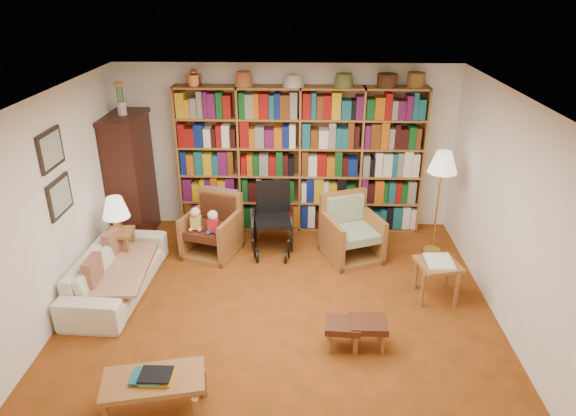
{
  "coord_description": "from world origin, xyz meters",
  "views": [
    {
      "loc": [
        0.24,
        -4.92,
        3.6
      ],
      "look_at": [
        0.08,
        0.6,
        1.11
      ],
      "focal_mm": 32.0,
      "sensor_mm": 36.0,
      "label": 1
    }
  ],
  "objects_px": {
    "side_table_lamp": "(121,243)",
    "footstool_b": "(368,326)",
    "armchair_leather": "(212,228)",
    "coffee_table": "(154,382)",
    "floor_lamp": "(443,166)",
    "side_table_papers": "(437,268)",
    "footstool_a": "(343,327)",
    "sofa": "(117,271)",
    "wheelchair": "(273,220)",
    "armchair_sage": "(352,233)"
  },
  "relations": [
    {
      "from": "armchair_sage",
      "to": "footstool_a",
      "type": "height_order",
      "value": "armchair_sage"
    },
    {
      "from": "coffee_table",
      "to": "side_table_lamp",
      "type": "bearing_deg",
      "value": 114.18
    },
    {
      "from": "armchair_leather",
      "to": "footstool_a",
      "type": "xyz_separation_m",
      "value": [
        1.71,
        -2.07,
        -0.1
      ]
    },
    {
      "from": "side_table_lamp",
      "to": "floor_lamp",
      "type": "relative_size",
      "value": 0.38
    },
    {
      "from": "armchair_leather",
      "to": "armchair_sage",
      "type": "height_order",
      "value": "armchair_sage"
    },
    {
      "from": "side_table_lamp",
      "to": "wheelchair",
      "type": "xyz_separation_m",
      "value": [
        1.98,
        0.64,
        0.05
      ]
    },
    {
      "from": "sofa",
      "to": "coffee_table",
      "type": "relative_size",
      "value": 1.92
    },
    {
      "from": "armchair_leather",
      "to": "side_table_lamp",
      "type": "bearing_deg",
      "value": -153.77
    },
    {
      "from": "floor_lamp",
      "to": "side_table_papers",
      "type": "bearing_deg",
      "value": -101.47
    },
    {
      "from": "armchair_leather",
      "to": "wheelchair",
      "type": "bearing_deg",
      "value": 5.94
    },
    {
      "from": "floor_lamp",
      "to": "footstool_a",
      "type": "distance_m",
      "value": 2.77
    },
    {
      "from": "sofa",
      "to": "footstool_b",
      "type": "xyz_separation_m",
      "value": [
        3.0,
        -0.99,
        -0.01
      ]
    },
    {
      "from": "side_table_papers",
      "to": "footstool_a",
      "type": "xyz_separation_m",
      "value": [
        -1.19,
        -0.96,
        -0.16
      ]
    },
    {
      "from": "sofa",
      "to": "side_table_papers",
      "type": "xyz_separation_m",
      "value": [
        3.92,
        -0.05,
        0.14
      ]
    },
    {
      "from": "sofa",
      "to": "side_table_papers",
      "type": "height_order",
      "value": "sofa"
    },
    {
      "from": "side_table_lamp",
      "to": "coffee_table",
      "type": "distance_m",
      "value": 2.67
    },
    {
      "from": "footstool_a",
      "to": "wheelchair",
      "type": "bearing_deg",
      "value": 111.66
    },
    {
      "from": "sofa",
      "to": "footstool_a",
      "type": "bearing_deg",
      "value": -107.39
    },
    {
      "from": "armchair_sage",
      "to": "side_table_papers",
      "type": "height_order",
      "value": "armchair_sage"
    },
    {
      "from": "armchair_sage",
      "to": "side_table_lamp",
      "type": "bearing_deg",
      "value": -170.68
    },
    {
      "from": "floor_lamp",
      "to": "wheelchair",
      "type": "bearing_deg",
      "value": 179.34
    },
    {
      "from": "footstool_a",
      "to": "footstool_b",
      "type": "xyz_separation_m",
      "value": [
        0.27,
        0.02,
        0.01
      ]
    },
    {
      "from": "side_table_papers",
      "to": "footstool_b",
      "type": "bearing_deg",
      "value": -134.31
    },
    {
      "from": "sofa",
      "to": "coffee_table",
      "type": "xyz_separation_m",
      "value": [
        0.99,
        -1.92,
        0.04
      ]
    },
    {
      "from": "side_table_lamp",
      "to": "footstool_a",
      "type": "xyz_separation_m",
      "value": [
        2.83,
        -1.51,
        -0.14
      ]
    },
    {
      "from": "armchair_leather",
      "to": "sofa",
      "type": "bearing_deg",
      "value": -133.99
    },
    {
      "from": "armchair_leather",
      "to": "wheelchair",
      "type": "relative_size",
      "value": 0.9
    },
    {
      "from": "footstool_b",
      "to": "armchair_leather",
      "type": "bearing_deg",
      "value": 133.96
    },
    {
      "from": "side_table_lamp",
      "to": "footstool_a",
      "type": "bearing_deg",
      "value": -28.11
    },
    {
      "from": "side_table_papers",
      "to": "footstool_b",
      "type": "distance_m",
      "value": 1.33
    },
    {
      "from": "side_table_lamp",
      "to": "footstool_b",
      "type": "relative_size",
      "value": 1.47
    },
    {
      "from": "wheelchair",
      "to": "floor_lamp",
      "type": "xyz_separation_m",
      "value": [
        2.28,
        -0.03,
        0.84
      ]
    },
    {
      "from": "side_table_lamp",
      "to": "coffee_table",
      "type": "relative_size",
      "value": 0.59
    },
    {
      "from": "floor_lamp",
      "to": "sofa",
      "type": "bearing_deg",
      "value": -164.9
    },
    {
      "from": "footstool_a",
      "to": "coffee_table",
      "type": "bearing_deg",
      "value": -152.27
    },
    {
      "from": "armchair_leather",
      "to": "footstool_b",
      "type": "bearing_deg",
      "value": -46.04
    },
    {
      "from": "wheelchair",
      "to": "footstool_a",
      "type": "relative_size",
      "value": 2.55
    },
    {
      "from": "armchair_leather",
      "to": "side_table_papers",
      "type": "bearing_deg",
      "value": -20.9
    },
    {
      "from": "footstool_a",
      "to": "sofa",
      "type": "bearing_deg",
      "value": 159.78
    },
    {
      "from": "side_table_papers",
      "to": "footstool_a",
      "type": "height_order",
      "value": "side_table_papers"
    },
    {
      "from": "footstool_a",
      "to": "footstool_b",
      "type": "relative_size",
      "value": 1.01
    },
    {
      "from": "armchair_sage",
      "to": "coffee_table",
      "type": "bearing_deg",
      "value": -124.19
    },
    {
      "from": "coffee_table",
      "to": "footstool_b",
      "type": "bearing_deg",
      "value": 24.86
    },
    {
      "from": "wheelchair",
      "to": "footstool_a",
      "type": "distance_m",
      "value": 2.33
    },
    {
      "from": "wheelchair",
      "to": "footstool_a",
      "type": "bearing_deg",
      "value": -68.34
    },
    {
      "from": "armchair_leather",
      "to": "coffee_table",
      "type": "relative_size",
      "value": 0.93
    },
    {
      "from": "armchair_sage",
      "to": "wheelchair",
      "type": "relative_size",
      "value": 0.97
    },
    {
      "from": "armchair_leather",
      "to": "side_table_papers",
      "type": "relative_size",
      "value": 1.6
    },
    {
      "from": "side_table_papers",
      "to": "sofa",
      "type": "bearing_deg",
      "value": 179.3
    },
    {
      "from": "side_table_papers",
      "to": "side_table_lamp",
      "type": "bearing_deg",
      "value": 172.15
    }
  ]
}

